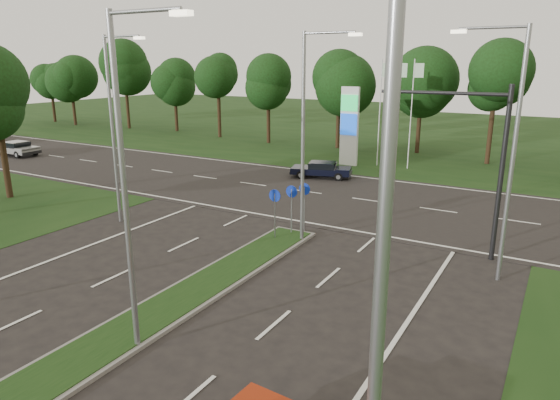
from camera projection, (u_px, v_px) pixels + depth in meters
The scene contains 14 objects.
verge_far at pixel (458, 134), 55.37m from camera, with size 160.00×50.00×0.02m, color black.
cross_road at pixel (352, 198), 29.50m from camera, with size 160.00×12.00×0.02m, color black.
median_kerb at pixel (58, 374), 12.80m from camera, with size 2.00×26.00×0.12m, color slate.
streetlight_median_near at pixel (128, 173), 12.64m from camera, with size 2.53×0.22×9.00m.
streetlight_median_far at pixel (307, 129), 20.98m from camera, with size 2.53×0.22×9.00m.
streetlight_left_far at pixel (115, 121), 23.79m from camera, with size 2.53×0.22×9.00m.
streetlight_right_far at pixel (508, 143), 17.23m from camera, with size 2.53×0.22×9.00m.
streetlight_right_near at pixel (361, 315), 5.55m from camera, with size 2.53×0.22×9.00m.
traffic_signal at pixel (469, 144), 19.78m from camera, with size 5.10×0.42×7.00m.
median_signs at pixel (291, 200), 22.70m from camera, with size 1.16×1.76×2.38m.
gas_pylon at pixel (352, 124), 38.02m from camera, with size 5.80×1.26×8.00m.
treeline_far at pixel (430, 74), 40.92m from camera, with size 6.00×6.00×9.90m.
navy_sedan at pixel (321, 169), 34.58m from camera, with size 4.36×2.75×1.11m.
far_car_a at pixel (16, 148), 42.73m from camera, with size 4.27×1.92×1.22m.
Camera 1 is at (10.51, -2.78, 7.80)m, focal length 32.00 mm.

